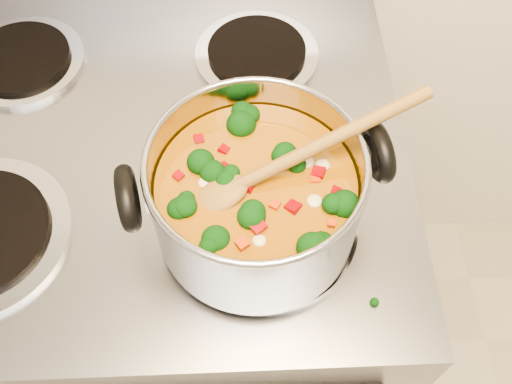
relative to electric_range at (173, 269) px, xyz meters
The scene contains 4 objects.
electric_range is the anchor object (origin of this frame).
stockpot 0.58m from the electric_range, 43.13° to the right, with size 0.31×0.25×0.15m.
wooden_spoon 0.63m from the electric_range, 39.11° to the right, with size 0.28×0.12×0.10m.
cooktop_crumbs 0.50m from the electric_range, 52.40° to the right, with size 0.33×0.29×0.01m.
Camera 1 is at (0.09, 0.66, 1.56)m, focal length 40.00 mm.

